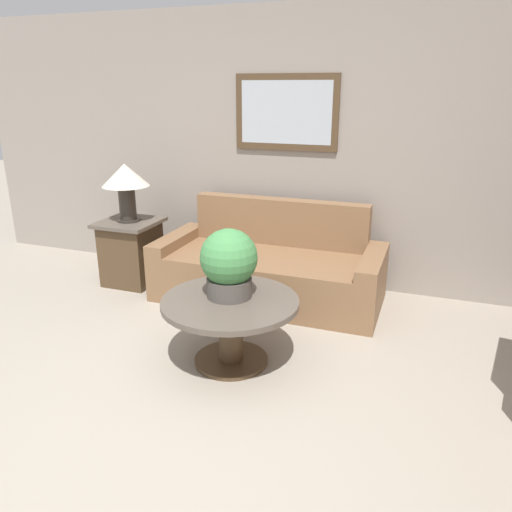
{
  "coord_description": "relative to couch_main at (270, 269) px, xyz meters",
  "views": [
    {
      "loc": [
        1.13,
        -1.97,
        1.89
      ],
      "look_at": [
        -0.19,
        1.62,
        0.58
      ],
      "focal_mm": 35.0,
      "sensor_mm": 36.0,
      "label": 1
    }
  ],
  "objects": [
    {
      "name": "wall_back",
      "position": [
        0.24,
        0.55,
        1.03
      ],
      "size": [
        7.64,
        0.09,
        2.6
      ],
      "color": "gray",
      "rests_on": "ground_plane"
    },
    {
      "name": "potted_plant_on_table",
      "position": [
        0.09,
        -1.16,
        0.46
      ],
      "size": [
        0.4,
        0.4,
        0.49
      ],
      "color": "#4C4742",
      "rests_on": "coffee_table"
    },
    {
      "name": "ground_plane",
      "position": [
        0.24,
        -2.15,
        -0.28
      ],
      "size": [
        20.0,
        20.0,
        0.0
      ],
      "primitive_type": "plane",
      "color": "gray"
    },
    {
      "name": "coffee_table",
      "position": [
        0.12,
        -1.21,
        0.07
      ],
      "size": [
        0.96,
        0.96,
        0.49
      ],
      "color": "#4C3823",
      "rests_on": "ground_plane"
    },
    {
      "name": "couch_main",
      "position": [
        0.0,
        0.0,
        0.0
      ],
      "size": [
        2.06,
        0.9,
        0.87
      ],
      "color": "brown",
      "rests_on": "ground_plane"
    },
    {
      "name": "side_table",
      "position": [
        -1.41,
        -0.12,
        0.05
      ],
      "size": [
        0.55,
        0.55,
        0.64
      ],
      "color": "#4C3823",
      "rests_on": "ground_plane"
    },
    {
      "name": "table_lamp",
      "position": [
        -1.41,
        -0.12,
        0.76
      ],
      "size": [
        0.45,
        0.45,
        0.56
      ],
      "color": "#2D2823",
      "rests_on": "side_table"
    }
  ]
}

